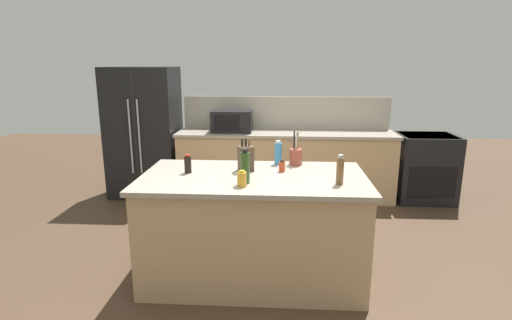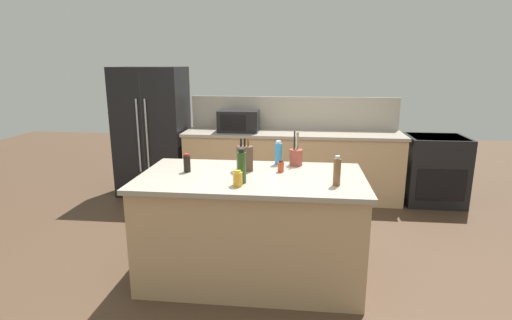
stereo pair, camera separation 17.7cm
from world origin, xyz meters
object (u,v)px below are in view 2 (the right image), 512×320
object	(u,v)px
utensil_crock	(296,157)
refrigerator	(153,131)
knife_block	(245,158)
soy_sauce_bottle	(187,163)
honey_jar	(238,179)
pepper_grinder	(337,172)
dish_soap_bottle	(278,153)
range_oven	(434,169)
microwave	(239,121)
spice_jar_paprika	(281,167)
olive_oil_bottle	(242,167)

from	to	relation	value
utensil_crock	refrigerator	bearing A→B (deg)	138.28
knife_block	soy_sauce_bottle	distance (m)	0.51
refrigerator	honey_jar	bearing A→B (deg)	-57.30
pepper_grinder	dish_soap_bottle	size ratio (longest dim) A/B	1.06
range_oven	microwave	distance (m)	2.74
soy_sauce_bottle	spice_jar_paprika	world-z (taller)	soy_sauce_bottle
knife_block	olive_oil_bottle	distance (m)	0.38
spice_jar_paprika	soy_sauce_bottle	bearing A→B (deg)	-173.71
dish_soap_bottle	microwave	bearing A→B (deg)	110.02
soy_sauce_bottle	dish_soap_bottle	xyz separation A→B (m)	(0.78, 0.36, 0.03)
microwave	olive_oil_bottle	world-z (taller)	microwave
utensil_crock	soy_sauce_bottle	bearing A→B (deg)	-160.25
soy_sauce_bottle	olive_oil_bottle	xyz separation A→B (m)	(0.52, -0.27, 0.05)
soy_sauce_bottle	microwave	bearing A→B (deg)	86.57
dish_soap_bottle	honey_jar	bearing A→B (deg)	-110.91
honey_jar	refrigerator	bearing A→B (deg)	122.70
spice_jar_paprika	pepper_grinder	size ratio (longest dim) A/B	0.44
range_oven	utensil_crock	size ratio (longest dim) A/B	2.87
knife_block	honey_jar	bearing A→B (deg)	-106.54
utensil_crock	olive_oil_bottle	bearing A→B (deg)	-124.55
olive_oil_bottle	honey_jar	xyz separation A→B (m)	(-0.02, -0.09, -0.07)
honey_jar	pepper_grinder	bearing A→B (deg)	7.79
microwave	honey_jar	distance (m)	2.54
refrigerator	dish_soap_bottle	world-z (taller)	refrigerator
refrigerator	pepper_grinder	bearing A→B (deg)	-45.57
knife_block	spice_jar_paprika	bearing A→B (deg)	-19.55
spice_jar_paprika	honey_jar	bearing A→B (deg)	-124.43
utensil_crock	olive_oil_bottle	world-z (taller)	utensil_crock
soy_sauce_bottle	dish_soap_bottle	size ratio (longest dim) A/B	0.72
refrigerator	pepper_grinder	size ratio (longest dim) A/B	7.61
refrigerator	honey_jar	size ratio (longest dim) A/B	14.08
microwave	soy_sauce_bottle	size ratio (longest dim) A/B	3.37
refrigerator	microwave	size ratio (longest dim) A/B	3.30
knife_block	olive_oil_bottle	world-z (taller)	knife_block
spice_jar_paprika	honey_jar	xyz separation A→B (m)	(-0.31, -0.45, 0.01)
knife_block	pepper_grinder	xyz separation A→B (m)	(0.77, -0.36, -0.00)
microwave	honey_jar	bearing A→B (deg)	-81.46
knife_block	microwave	bearing A→B (deg)	82.56
microwave	spice_jar_paprika	distance (m)	2.17
utensil_crock	pepper_grinder	world-z (taller)	utensil_crock
range_oven	honey_jar	size ratio (longest dim) A/B	7.13
microwave	knife_block	size ratio (longest dim) A/B	1.90
honey_jar	knife_block	bearing A→B (deg)	91.11
olive_oil_bottle	dish_soap_bottle	xyz separation A→B (m)	(0.26, 0.63, -0.03)
refrigerator	utensil_crock	world-z (taller)	refrigerator
pepper_grinder	soy_sauce_bottle	bearing A→B (deg)	168.44
microwave	knife_block	xyz separation A→B (m)	(0.37, -2.05, -0.03)
refrigerator	microwave	world-z (taller)	refrigerator
olive_oil_bottle	refrigerator	bearing A→B (deg)	123.94
honey_jar	dish_soap_bottle	bearing A→B (deg)	69.09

